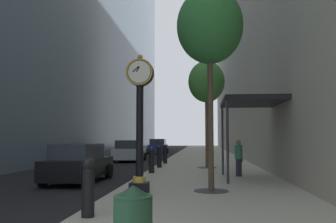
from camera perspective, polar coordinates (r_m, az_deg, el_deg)
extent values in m
plane|color=black|center=(30.89, 0.18, -7.67)|extent=(110.00, 110.00, 0.00)
cube|color=#ADA593|center=(33.75, 5.87, -7.24)|extent=(6.11, 80.00, 0.14)
cube|color=black|center=(10.93, -4.63, -12.20)|extent=(0.55, 0.55, 0.35)
cylinder|color=gold|center=(10.89, -4.62, -10.82)|extent=(0.38, 0.38, 0.18)
cylinder|color=black|center=(10.83, -4.58, -3.11)|extent=(0.22, 0.22, 2.74)
cylinder|color=black|center=(11.01, -4.52, 6.25)|extent=(0.84, 0.28, 0.84)
torus|color=gold|center=(10.86, -4.66, 6.40)|extent=(0.82, 0.05, 0.82)
cylinder|color=silver|center=(10.86, -4.66, 6.39)|extent=(0.69, 0.01, 0.69)
cylinder|color=silver|center=(11.15, -4.39, 6.11)|extent=(0.69, 0.01, 0.69)
sphere|color=gold|center=(11.11, -4.51, 8.75)|extent=(0.16, 0.16, 0.16)
cube|color=black|center=(10.88, -4.89, 6.77)|extent=(0.11, 0.01, 0.16)
cube|color=black|center=(10.89, -5.18, 6.83)|extent=(0.22, 0.01, 0.19)
cylinder|color=black|center=(7.97, -12.72, -12.62)|extent=(0.28, 0.28, 1.03)
sphere|color=black|center=(7.90, -12.65, -8.39)|extent=(0.29, 0.29, 0.29)
cylinder|color=black|center=(14.17, -4.52, -9.01)|extent=(0.28, 0.28, 1.03)
sphere|color=black|center=(14.13, -4.51, -6.62)|extent=(0.29, 0.29, 0.29)
cylinder|color=black|center=(17.33, -2.67, -8.15)|extent=(0.28, 0.28, 1.03)
sphere|color=black|center=(17.30, -2.66, -6.20)|extent=(0.29, 0.29, 0.29)
cylinder|color=black|center=(20.50, -1.39, -7.56)|extent=(0.28, 0.28, 1.03)
sphere|color=black|center=(20.47, -1.39, -5.91)|extent=(0.29, 0.29, 0.29)
cylinder|color=black|center=(23.68, -0.46, -7.12)|extent=(0.28, 0.28, 1.03)
sphere|color=black|center=(23.66, -0.46, -5.69)|extent=(0.29, 0.29, 0.29)
cylinder|color=#333335|center=(11.58, 6.97, -12.56)|extent=(1.10, 1.10, 0.02)
cylinder|color=#4C3D2D|center=(11.47, 6.87, -1.32)|extent=(0.18, 0.18, 4.54)
ellipsoid|color=#2D7033|center=(12.03, 6.74, 13.50)|extent=(2.17, 2.17, 2.49)
cylinder|color=#333335|center=(20.43, 6.31, -8.96)|extent=(1.10, 1.10, 0.02)
cylinder|color=brown|center=(20.36, 6.26, -3.16)|extent=(0.18, 0.18, 4.15)
ellipsoid|color=#428438|center=(20.62, 6.20, 4.80)|extent=(2.09, 2.09, 2.40)
cone|color=#183523|center=(4.88, -5.63, -12.66)|extent=(0.53, 0.53, 0.16)
cylinder|color=#23232D|center=(16.16, 11.31, -8.83)|extent=(0.34, 0.34, 0.76)
cylinder|color=#337560|center=(16.12, 11.27, -6.41)|extent=(0.44, 0.44, 0.61)
sphere|color=#9E7556|center=(16.11, 11.25, -4.91)|extent=(0.23, 0.23, 0.23)
cube|color=brown|center=(16.35, 11.51, -7.58)|extent=(0.23, 0.19, 0.24)
cube|color=black|center=(15.19, 13.27, 1.56)|extent=(2.40, 3.60, 0.20)
cylinder|color=#333338|center=(13.41, 9.56, -4.58)|extent=(0.10, 0.10, 3.20)
cylinder|color=#333338|center=(16.60, 8.77, -4.52)|extent=(0.10, 0.10, 3.20)
cube|color=#B7BABF|center=(27.99, -6.20, -6.73)|extent=(1.97, 4.19, 0.80)
cube|color=#282D38|center=(27.76, -6.29, -5.29)|extent=(1.69, 2.36, 0.65)
cylinder|color=black|center=(29.59, -7.35, -7.16)|extent=(0.24, 0.65, 0.64)
cylinder|color=black|center=(29.18, -3.79, -7.23)|extent=(0.24, 0.65, 0.64)
cylinder|color=black|center=(26.87, -8.84, -7.44)|extent=(0.24, 0.65, 0.64)
cylinder|color=black|center=(26.43, -4.94, -7.53)|extent=(0.24, 0.65, 0.64)
cube|color=navy|center=(41.31, -1.60, -5.93)|extent=(1.92, 4.07, 0.84)
cube|color=#282D38|center=(41.10, -1.63, -4.90)|extent=(1.68, 2.28, 0.68)
cylinder|color=black|center=(42.81, -2.65, -6.29)|extent=(0.22, 0.64, 0.64)
cylinder|color=black|center=(42.60, -0.11, -6.31)|extent=(0.22, 0.64, 0.64)
cylinder|color=black|center=(40.08, -3.18, -6.43)|extent=(0.22, 0.64, 0.64)
cylinder|color=black|center=(39.85, -0.47, -6.45)|extent=(0.22, 0.64, 0.64)
cube|color=black|center=(15.31, -14.08, -8.74)|extent=(1.76, 4.40, 0.76)
cube|color=#282D38|center=(15.06, -14.32, -6.26)|extent=(1.53, 2.47, 0.62)
cylinder|color=black|center=(17.02, -15.12, -9.21)|extent=(0.23, 0.64, 0.64)
cylinder|color=black|center=(16.49, -9.45, -9.46)|extent=(0.23, 0.64, 0.64)
cylinder|color=black|center=(14.29, -19.47, -10.08)|extent=(0.23, 0.64, 0.64)
cylinder|color=black|center=(13.65, -12.82, -10.50)|extent=(0.23, 0.64, 0.64)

